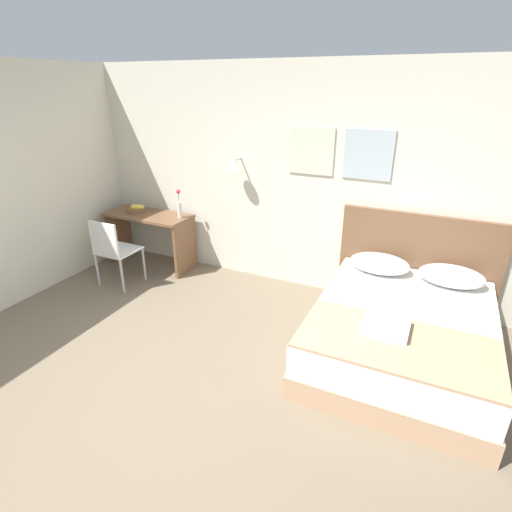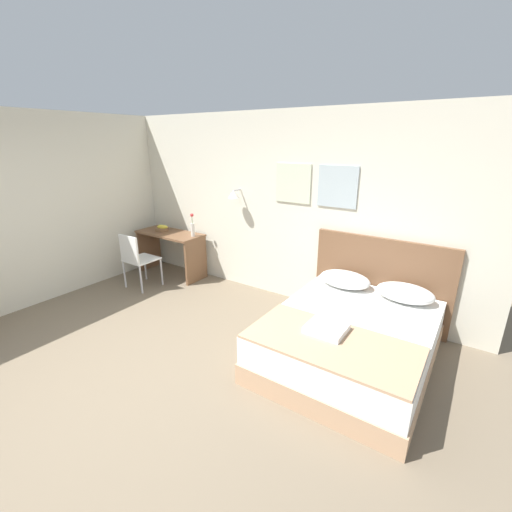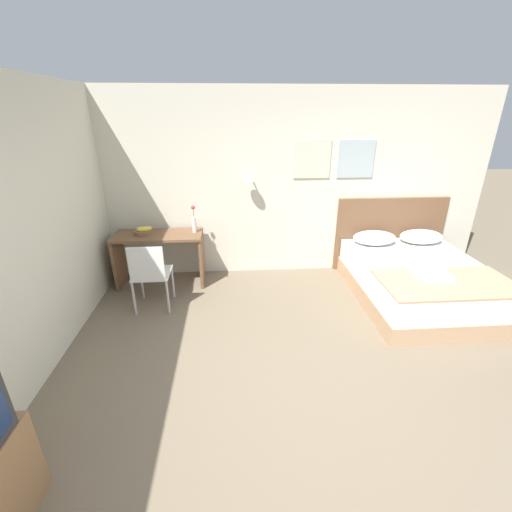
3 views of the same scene
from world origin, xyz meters
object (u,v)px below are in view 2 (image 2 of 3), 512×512
Objects in this scene: bed at (350,340)px; pillow_right at (405,293)px; pillow_left at (345,279)px; flower_vase at (193,227)px; headboard at (380,282)px; desk at (171,245)px; fruit_bowl at (162,228)px; folded_towel_near_foot at (326,328)px; desk_chair at (136,257)px; throw_blanket at (331,342)px.

pillow_right reaches higher than bed.
bed is 0.88m from pillow_left.
flower_vase is at bearing 165.71° from bed.
flower_vase reaches higher than headboard.
pillow_left is 3.11m from desk.
fruit_bowl is at bearing -179.82° from pillow_right.
headboard is at bearing 4.89° from flower_vase.
folded_towel_near_foot is 3.37m from desk_chair.
desk is (-3.82, -0.02, -0.08)m from pillow_right.
desk_chair is 2.33× the size of flower_vase.
desk is at bearing -2.12° from fruit_bowl.
pillow_left is at bearing 0.22° from fruit_bowl.
flower_vase is (-3.31, 0.03, 0.30)m from pillow_right.
bed is 0.54m from folded_towel_near_foot.
fruit_bowl is (-3.56, 1.14, 0.23)m from folded_towel_near_foot.
bed is 1.05m from headboard.
fruit_bowl reaches higher than folded_towel_near_foot.
headboard is 1.57m from throw_blanket.
flower_vase reaches higher than desk.
pillow_right is at bearing -0.49° from flower_vase.
throw_blanket is at bearing -24.03° from flower_vase.
flower_vase reaches higher than desk_chair.
folded_towel_near_foot is 0.93× the size of flower_vase.
headboard is at bearing 4.98° from desk.
headboard is at bearing 85.89° from folded_towel_near_foot.
throw_blanket is at bearing -90.00° from headboard.
flower_vase is at bearing 5.50° from desk.
flower_vase is (-2.96, 0.75, 0.65)m from bed.
desk_chair is 1.00m from flower_vase.
bed is at bearing -90.00° from headboard.
pillow_left is at bearing 0.37° from desk.
bed is 5.45× the size of folded_towel_near_foot.
pillow_left is at bearing 105.36° from throw_blanket.
throw_blanket is 3.69m from desk.
folded_towel_near_foot is 0.30× the size of desk.
pillow_left is 0.71× the size of desk_chair.
headboard is 1.44m from folded_towel_near_foot.
desk_chair reaches higher than fruit_bowl.
folded_towel_near_foot is (-0.10, 0.14, 0.04)m from throw_blanket.
headboard is 4.40× the size of flower_vase.
pillow_right is (0.35, -0.28, 0.05)m from headboard.
pillow_right is 0.52× the size of desk.
pillow_left is at bearing -141.55° from headboard.
folded_towel_near_foot is 0.40× the size of desk_chair.
fruit_bowl is (-0.20, 0.01, 0.27)m from desk.
pillow_right is at bearing 68.36° from folded_towel_near_foot.
throw_blanket is (0.00, -0.57, 0.27)m from bed.
bed is 3.46m from desk_chair.
pillow_right is 4.02m from fruit_bowl.
flower_vase is (-2.60, 0.03, 0.30)m from pillow_left.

